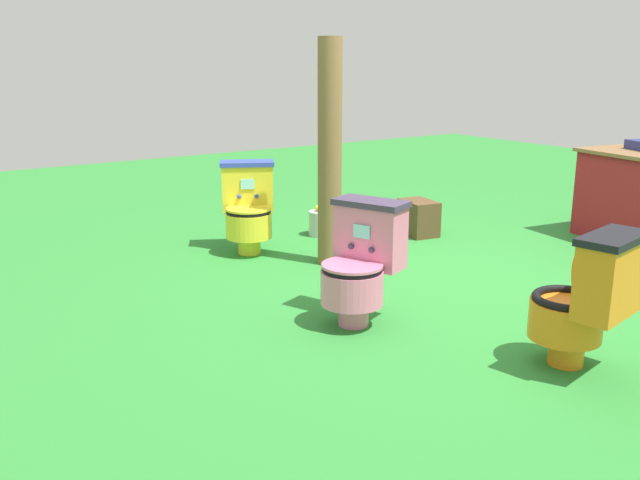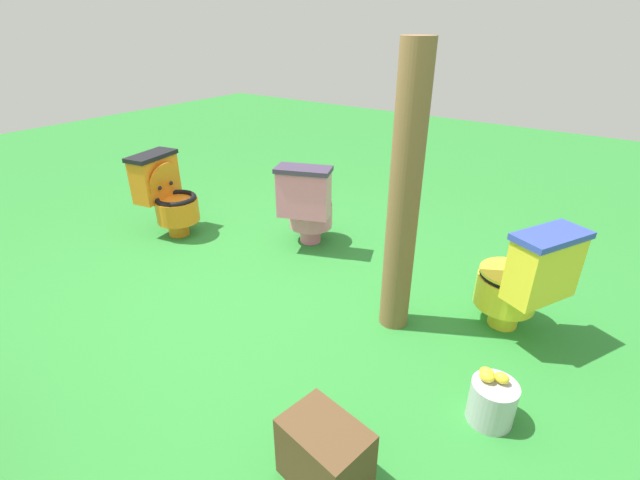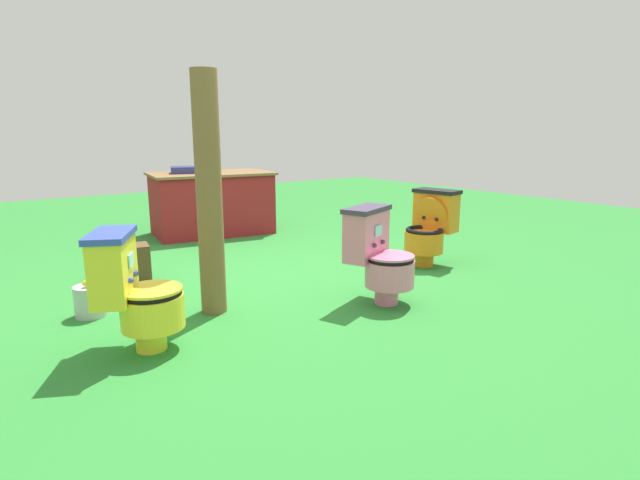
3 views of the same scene
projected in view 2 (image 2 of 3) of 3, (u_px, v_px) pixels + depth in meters
ground at (248, 316)px, 2.91m from camera, size 14.00×14.00×0.00m
toilet_yellow at (522, 280)px, 2.62m from camera, size 0.62×0.58×0.73m
toilet_orange at (167, 194)px, 3.88m from camera, size 0.56×0.49×0.73m
toilet_pink at (308, 205)px, 3.67m from camera, size 0.55×0.60×0.73m
wooden_post at (404, 200)px, 2.49m from camera, size 0.18×0.18×1.69m
small_crate at (325, 454)px, 1.81m from camera, size 0.39×0.30×0.31m
lemon_bucket at (492, 401)px, 2.12m from camera, size 0.22×0.22×0.28m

